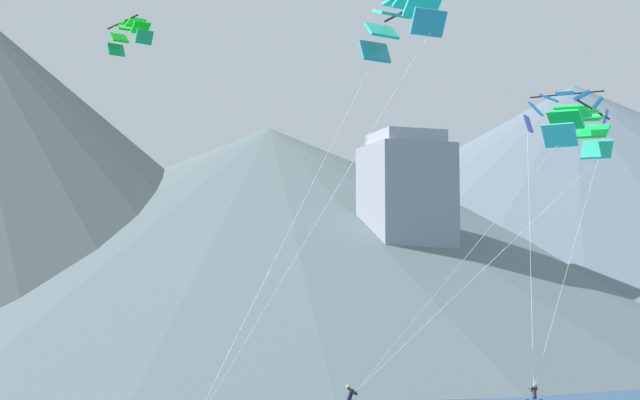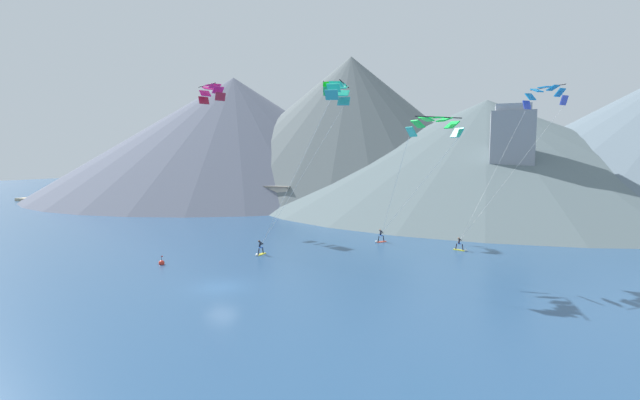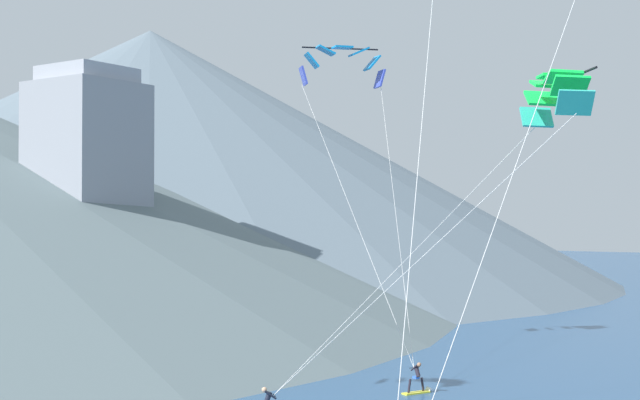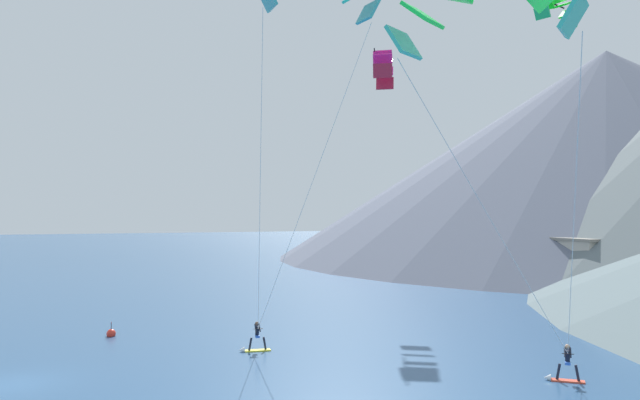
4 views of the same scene
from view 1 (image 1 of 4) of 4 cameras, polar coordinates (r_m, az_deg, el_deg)
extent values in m
cylinder|color=black|center=(46.03, 1.97, -12.35)|extent=(0.44, 0.41, 0.61)
cylinder|color=black|center=(46.09, 2.13, -12.12)|extent=(0.45, 0.39, 0.40)
cylinder|color=black|center=(45.87, 2.04, -12.16)|extent=(0.45, 0.39, 0.40)
cylinder|color=black|center=(45.92, 2.31, -12.18)|extent=(0.35, 0.42, 0.03)
sphere|color=tan|center=(46.02, 1.81, -11.87)|extent=(0.22, 0.22, 0.22)
cube|color=blue|center=(48.74, 13.55, -12.23)|extent=(0.31, 0.35, 0.12)
cylinder|color=#231E28|center=(48.60, 13.56, -11.89)|extent=(0.35, 0.45, 0.57)
cylinder|color=#231E28|center=(48.66, 13.41, -11.69)|extent=(0.27, 0.47, 0.37)
cylinder|color=#231E28|center=(48.69, 13.67, -11.68)|extent=(0.27, 0.47, 0.37)
cylinder|color=black|center=(48.86, 13.51, -11.69)|extent=(0.49, 0.25, 0.03)
sphere|color=#9E7051|center=(48.40, 13.58, -11.50)|extent=(0.21, 0.21, 0.21)
cube|color=#2DBEA8|center=(43.30, 17.30, 3.13)|extent=(1.41, 1.48, 0.99)
cube|color=#13F14A|center=(42.77, 17.06, 4.23)|extent=(1.59, 1.63, 0.80)
cube|color=#13F14A|center=(42.01, 16.72, 5.06)|extent=(1.68, 1.72, 0.52)
cube|color=#13F14A|center=(41.11, 16.30, 5.50)|extent=(1.68, 1.75, 0.19)
cube|color=#13F14A|center=(40.16, 15.86, 5.48)|extent=(1.65, 1.74, 0.52)
cube|color=#13F14A|center=(39.26, 15.43, 4.98)|extent=(1.52, 1.67, 0.80)
cube|color=#2DBEA8|center=(38.54, 15.09, 4.02)|extent=(1.32, 1.54, 0.99)
cylinder|color=black|center=(40.92, 17.15, 5.52)|extent=(4.07, 3.47, 0.10)
cylinder|color=silver|center=(43.95, 9.71, -5.08)|extent=(9.28, 7.64, 11.30)
cylinder|color=silver|center=(41.46, 8.11, -5.14)|extent=(4.90, 10.99, 11.30)
cube|color=teal|center=(37.67, 3.52, 9.46)|extent=(1.31, 0.71, 0.96)
cube|color=#2AD3AA|center=(37.36, 3.97, 10.76)|extent=(1.33, 0.94, 0.80)
cube|color=#2AD3AA|center=(36.81, 4.56, 11.78)|extent=(1.34, 1.06, 0.53)
cube|color=#2AD3AA|center=(36.06, 5.24, 12.42)|extent=(1.34, 1.06, 0.20)
cube|color=#2AD3AA|center=(35.22, 5.93, 12.56)|extent=(1.34, 1.01, 0.53)
cube|color=#2AD3AA|center=(34.37, 6.53, 12.15)|extent=(1.33, 0.84, 0.80)
cube|color=teal|center=(33.65, 6.96, 11.21)|extent=(1.31, 0.58, 0.96)
cylinder|color=black|center=(36.30, 6.08, 12.25)|extent=(0.66, 4.77, 0.10)
cylinder|color=silver|center=(33.94, -2.18, -2.39)|extent=(8.35, 3.06, 14.82)
cylinder|color=silver|center=(31.58, -0.66, -2.22)|extent=(8.64, 2.03, 14.82)
cube|color=blue|center=(63.16, 13.20, 4.76)|extent=(1.17, 1.13, 1.18)
cube|color=#1088D7|center=(63.18, 13.65, 5.68)|extent=(1.47, 1.42, 1.02)
cube|color=#1088D7|center=(63.11, 14.44, 6.33)|extent=(1.64, 1.61, 0.67)
cube|color=#1088D7|center=(62.98, 15.43, 6.60)|extent=(1.67, 1.67, 0.19)
cube|color=#1088D7|center=(62.81, 16.43, 6.43)|extent=(1.60, 1.64, 0.67)
cube|color=#1088D7|center=(62.63, 17.27, 5.85)|extent=(1.39, 1.49, 1.02)
cube|color=blue|center=(62.47, 17.79, 4.97)|extent=(1.07, 1.22, 1.18)
cylinder|color=black|center=(63.51, 15.50, 6.54)|extent=(3.57, 3.63, 0.10)
cylinder|color=silver|center=(55.45, 13.30, -2.69)|extent=(7.24, 11.94, 15.74)
cylinder|color=silver|center=(55.04, 15.99, -2.63)|extent=(11.16, 8.43, 15.74)
cube|color=#1AAD5A|center=(51.68, -11.19, 10.20)|extent=(1.08, 0.75, 0.78)
cube|color=#0FEB1A|center=(52.21, -11.41, 10.76)|extent=(1.15, 0.96, 0.66)
cube|color=#0FEB1A|center=(52.86, -11.73, 11.04)|extent=(1.20, 1.08, 0.43)
cube|color=#0FEB1A|center=(53.55, -12.09, 11.01)|extent=(1.21, 1.08, 0.14)
cube|color=#0FEB1A|center=(54.16, -12.44, 10.67)|extent=(1.20, 1.06, 0.43)
cube|color=#0FEB1A|center=(54.61, -12.73, 10.09)|extent=(1.16, 0.94, 0.66)
cube|color=#1AAD5A|center=(54.84, -12.93, 9.36)|extent=(1.08, 0.72, 0.78)
cylinder|color=black|center=(53.36, -12.53, 11.06)|extent=(1.42, 3.46, 0.10)
cube|color=tan|center=(68.74, -11.81, -10.36)|extent=(180.00, 10.00, 0.70)
cube|color=beige|center=(83.95, 12.05, -8.33)|extent=(9.76, 6.67, 3.52)
cube|color=gray|center=(83.85, 12.03, -7.03)|extent=(10.15, 6.94, 0.30)
cube|color=gray|center=(79.46, 5.58, -3.18)|extent=(7.00, 7.00, 18.61)
cube|color=#979DA8|center=(80.32, 5.52, 3.90)|extent=(5.60, 5.60, 1.20)
cone|color=slate|center=(108.94, -3.29, -1.90)|extent=(117.02, 117.02, 25.00)
cone|color=slate|center=(132.99, 16.10, -0.18)|extent=(124.79, 124.79, 34.45)
camera|label=2|loc=(29.28, 90.72, 6.10)|focal=24.00mm
camera|label=3|loc=(24.28, -50.75, -0.01)|focal=50.00mm
camera|label=4|loc=(44.72, 41.41, -3.03)|focal=35.00mm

